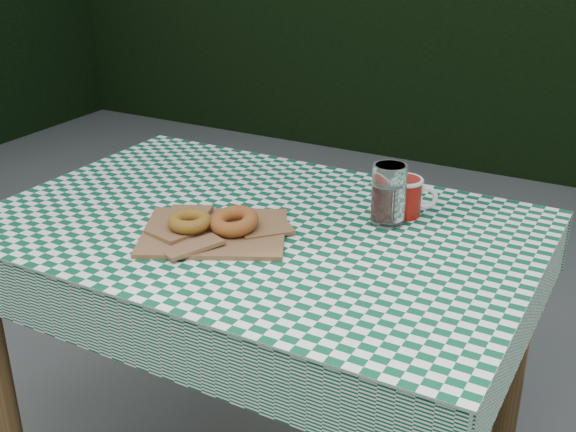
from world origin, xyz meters
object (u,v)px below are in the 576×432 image
at_px(paper_bag, 214,231).
at_px(coffee_mug, 404,197).
at_px(table, 262,360).
at_px(drinking_glass, 389,194).

bearing_deg(paper_bag, coffee_mug, 42.50).
distance_m(table, paper_bag, 0.41).
height_order(coffee_mug, drinking_glass, drinking_glass).
xyz_separation_m(table, drinking_glass, (0.26, 0.14, 0.45)).
relative_size(coffee_mug, drinking_glass, 1.15).
bearing_deg(table, drinking_glass, 28.32).
height_order(table, drinking_glass, drinking_glass).
height_order(table, paper_bag, paper_bag).
xyz_separation_m(table, paper_bag, (-0.05, -0.11, 0.39)).
bearing_deg(drinking_glass, table, -152.49).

